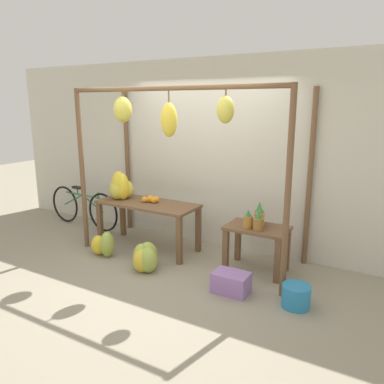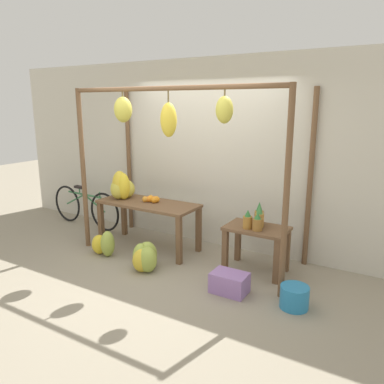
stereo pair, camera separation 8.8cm
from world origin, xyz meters
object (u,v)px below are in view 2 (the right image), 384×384
orange_pile (151,199)px  blue_bucket (294,297)px  banana_pile_on_table (122,187)px  banana_pile_ground_left (104,244)px  parked_bicycle (85,207)px  banana_pile_ground_right (145,258)px  fruit_crate_white (229,283)px  pineapple_cluster (256,219)px

orange_pile → blue_bucket: size_ratio=0.80×
banana_pile_on_table → banana_pile_ground_left: banana_pile_on_table is taller
banana_pile_ground_left → parked_bicycle: size_ratio=0.26×
banana_pile_ground_right → banana_pile_on_table: bearing=145.2°
orange_pile → blue_bucket: (2.35, -0.62, -0.64)m
banana_pile_ground_left → fruit_crate_white: size_ratio=1.05×
orange_pile → banana_pile_ground_left: (-0.42, -0.61, -0.59)m
pineapple_cluster → banana_pile_ground_right: 1.54m
banana_pile_on_table → fruit_crate_white: banana_pile_on_table is taller
fruit_crate_white → parked_bicycle: size_ratio=0.25×
blue_bucket → fruit_crate_white: bearing=-175.7°
fruit_crate_white → parked_bicycle: 3.40m
orange_pile → fruit_crate_white: orange_pile is taller
parked_bicycle → banana_pile_ground_left: bearing=-33.9°
pineapple_cluster → banana_pile_ground_right: bearing=-150.6°
banana_pile_ground_left → fruit_crate_white: banana_pile_ground_left is taller
banana_pile_on_table → banana_pile_ground_left: 0.91m
banana_pile_ground_right → fruit_crate_white: bearing=0.9°
pineapple_cluster → banana_pile_ground_right: size_ratio=0.77×
orange_pile → pineapple_cluster: bearing=0.3°
banana_pile_ground_left → parked_bicycle: parked_bicycle is taller
banana_pile_on_table → blue_bucket: (2.87, -0.56, -0.77)m
orange_pile → banana_pile_ground_right: bearing=-60.5°
banana_pile_ground_left → orange_pile: bearing=55.6°
orange_pile → banana_pile_ground_left: orange_pile is taller
banana_pile_ground_right → parked_bicycle: parked_bicycle is taller
banana_pile_ground_left → blue_bucket: (2.77, -0.02, -0.05)m
banana_pile_ground_right → blue_bucket: (1.96, 0.07, -0.05)m
banana_pile_ground_left → banana_pile_ground_right: size_ratio=0.92×
fruit_crate_white → pineapple_cluster: bearing=87.0°
parked_bicycle → fruit_crate_white: bearing=-15.5°
banana_pile_on_table → orange_pile: banana_pile_on_table is taller
pineapple_cluster → banana_pile_ground_left: bearing=-163.4°
orange_pile → banana_pile_ground_left: bearing=-124.4°
fruit_crate_white → blue_bucket: 0.74m
banana_pile_on_table → banana_pile_ground_left: (0.10, -0.54, -0.72)m
orange_pile → blue_bucket: 2.52m
fruit_crate_white → banana_pile_ground_left: bearing=177.9°
banana_pile_ground_right → orange_pile: bearing=119.5°
pineapple_cluster → blue_bucket: size_ratio=1.19×
banana_pile_ground_right → blue_bucket: banana_pile_ground_right is taller
fruit_crate_white → banana_pile_on_table: bearing=163.9°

